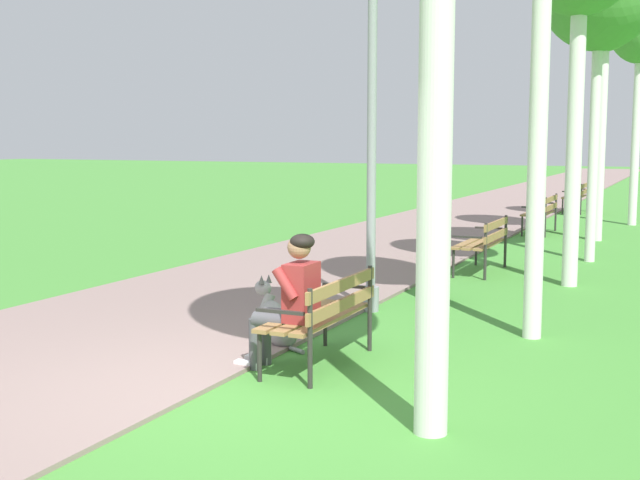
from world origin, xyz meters
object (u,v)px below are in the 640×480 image
object	(u,v)px
dog_grey	(276,321)
litter_bin	(436,273)
park_bench_mid	(484,240)
person_seated_on_near_bench	(290,296)
park_bench_near	(324,311)
lamp_post_near	(372,133)
park_bench_far	(542,210)
park_bench_furthest	(578,195)

from	to	relation	value
dog_grey	litter_bin	xyz separation A→B (m)	(0.75, 3.05, 0.09)
park_bench_mid	person_seated_on_near_bench	distance (m)	6.25
park_bench_mid	dog_grey	distance (m)	5.55
park_bench_mid	dog_grey	bearing A→B (deg)	-98.21
park_bench_near	litter_bin	size ratio (longest dim) A/B	2.14
lamp_post_near	litter_bin	bearing A→B (deg)	63.88
park_bench_far	lamp_post_near	xyz separation A→B (m)	(-0.43, -9.34, 1.63)
park_bench_near	person_seated_on_near_bench	distance (m)	0.38
lamp_post_near	litter_bin	xyz separation A→B (m)	(0.51, 1.04, -1.79)
park_bench_far	person_seated_on_near_bench	size ratio (longest dim) A/B	1.20
park_bench_near	park_bench_mid	world-z (taller)	same
park_bench_near	person_seated_on_near_bench	size ratio (longest dim) A/B	1.20
person_seated_on_near_bench	lamp_post_near	bearing A→B (deg)	96.06
park_bench_furthest	lamp_post_near	xyz separation A→B (m)	(-0.41, -15.10, 1.63)
park_bench_near	dog_grey	xyz separation A→B (m)	(-0.74, 0.47, -0.25)
park_bench_near	park_bench_mid	bearing A→B (deg)	89.50
park_bench_mid	lamp_post_near	xyz separation A→B (m)	(-0.55, -3.48, 1.63)
park_bench_furthest	person_seated_on_near_bench	bearing A→B (deg)	-90.39
dog_grey	lamp_post_near	bearing A→B (deg)	83.17
park_bench_mid	dog_grey	xyz separation A→B (m)	(-0.79, -5.49, -0.25)
park_bench_near	litter_bin	bearing A→B (deg)	89.84
park_bench_near	park_bench_far	world-z (taller)	same
park_bench_near	dog_grey	bearing A→B (deg)	147.32
person_seated_on_near_bench	litter_bin	size ratio (longest dim) A/B	1.79
park_bench_far	park_bench_mid	bearing A→B (deg)	-88.82
park_bench_furthest	dog_grey	distance (m)	17.12
person_seated_on_near_bench	litter_bin	bearing A→B (deg)	86.73
park_bench_furthest	dog_grey	bearing A→B (deg)	-92.19
park_bench_mid	park_bench_far	xyz separation A→B (m)	(-0.12, 5.86, 0.00)
park_bench_far	park_bench_furthest	bearing A→B (deg)	90.16
lamp_post_near	person_seated_on_near_bench	bearing A→B (deg)	-83.94
dog_grey	lamp_post_near	xyz separation A→B (m)	(0.24, 2.01, 1.88)
park_bench_far	litter_bin	distance (m)	8.30
park_bench_near	park_bench_furthest	bearing A→B (deg)	90.28
park_bench_near	park_bench_far	xyz separation A→B (m)	(-0.07, 11.82, 0.00)
park_bench_mid	lamp_post_near	world-z (taller)	lamp_post_near
dog_grey	park_bench_near	bearing A→B (deg)	-32.68
dog_grey	litter_bin	bearing A→B (deg)	76.17
lamp_post_near	park_bench_mid	bearing A→B (deg)	81.00
park_bench_mid	park_bench_far	world-z (taller)	same
park_bench_far	lamp_post_near	size ratio (longest dim) A/B	0.36
park_bench_mid	litter_bin	xyz separation A→B (m)	(-0.04, -2.44, -0.16)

